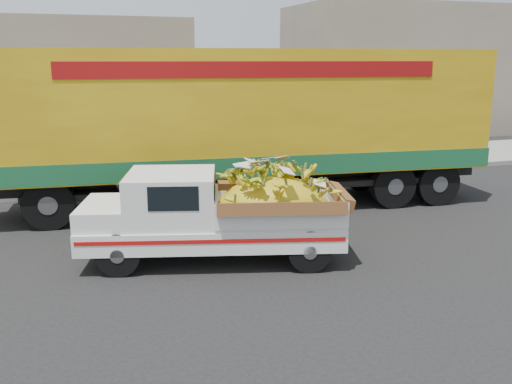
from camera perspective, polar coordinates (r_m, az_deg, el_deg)
name	(u,v)px	position (r m, az deg, el deg)	size (l,w,h in m)	color
ground	(280,251)	(10.92, 2.39, -5.96)	(100.00, 100.00, 0.00)	black
curb	(204,184)	(16.41, -5.25, 0.82)	(60.00, 0.25, 0.15)	gray
sidewalk	(188,171)	(18.42, -6.82, 2.13)	(60.00, 4.00, 0.14)	gray
building_right	(432,70)	(30.35, 17.21, 11.55)	(14.00, 6.00, 6.00)	gray
pickup_truck	(232,213)	(10.28, -2.37, -2.11)	(4.90, 2.87, 1.62)	black
semi_trailer	(245,120)	(13.88, -1.06, 7.16)	(12.04, 3.71, 3.80)	black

